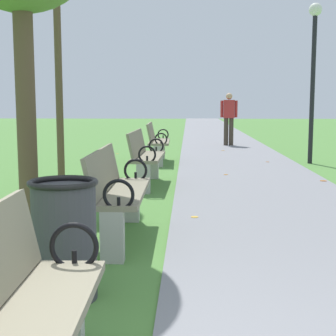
{
  "coord_description": "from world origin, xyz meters",
  "views": [
    {
      "loc": [
        0.2,
        -1.76,
        1.36
      ],
      "look_at": [
        -0.05,
        4.42,
        0.55
      ],
      "focal_mm": 53.8,
      "sensor_mm": 36.0,
      "label": 1
    }
  ],
  "objects_px": {
    "park_bench_4": "(157,141)",
    "trash_bin": "(64,239)",
    "lamp_post": "(314,58)",
    "park_bench_2": "(117,191)",
    "park_bench_3": "(145,156)",
    "pedestrian_walking": "(229,116)",
    "park_bench_1": "(7,328)"
  },
  "relations": [
    {
      "from": "park_bench_4",
      "to": "trash_bin",
      "type": "xyz_separation_m",
      "value": [
        -0.15,
        -7.93,
        -0.06
      ]
    },
    {
      "from": "park_bench_4",
      "to": "lamp_post",
      "type": "height_order",
      "value": "lamp_post"
    },
    {
      "from": "park_bench_2",
      "to": "park_bench_4",
      "type": "distance_m",
      "value": 6.38
    },
    {
      "from": "park_bench_3",
      "to": "park_bench_4",
      "type": "xyz_separation_m",
      "value": [
        -0.0,
        3.13,
        0.0
      ]
    },
    {
      "from": "pedestrian_walking",
      "to": "trash_bin",
      "type": "xyz_separation_m",
      "value": [
        -2.11,
        -12.45,
        -0.5
      ]
    },
    {
      "from": "trash_bin",
      "to": "park_bench_4",
      "type": "bearing_deg",
      "value": 88.94
    },
    {
      "from": "park_bench_4",
      "to": "trash_bin",
      "type": "height_order",
      "value": "park_bench_4"
    },
    {
      "from": "park_bench_2",
      "to": "park_bench_3",
      "type": "bearing_deg",
      "value": 90.0
    },
    {
      "from": "park_bench_4",
      "to": "park_bench_3",
      "type": "bearing_deg",
      "value": -90.0
    },
    {
      "from": "pedestrian_walking",
      "to": "trash_bin",
      "type": "bearing_deg",
      "value": -99.61
    },
    {
      "from": "park_bench_3",
      "to": "park_bench_1",
      "type": "bearing_deg",
      "value": -90.0
    },
    {
      "from": "trash_bin",
      "to": "pedestrian_walking",
      "type": "bearing_deg",
      "value": 80.39
    },
    {
      "from": "park_bench_2",
      "to": "lamp_post",
      "type": "distance_m",
      "value": 7.49
    },
    {
      "from": "park_bench_1",
      "to": "park_bench_2",
      "type": "xyz_separation_m",
      "value": [
        -0.0,
        3.05,
        0.0
      ]
    },
    {
      "from": "park_bench_1",
      "to": "park_bench_2",
      "type": "height_order",
      "value": "same"
    },
    {
      "from": "pedestrian_walking",
      "to": "park_bench_3",
      "type": "bearing_deg",
      "value": -104.38
    },
    {
      "from": "park_bench_3",
      "to": "lamp_post",
      "type": "distance_m",
      "value": 5.0
    },
    {
      "from": "park_bench_3",
      "to": "park_bench_4",
      "type": "bearing_deg",
      "value": 90.0
    },
    {
      "from": "lamp_post",
      "to": "trash_bin",
      "type": "bearing_deg",
      "value": -114.18
    },
    {
      "from": "park_bench_3",
      "to": "park_bench_4",
      "type": "height_order",
      "value": "same"
    },
    {
      "from": "park_bench_4",
      "to": "pedestrian_walking",
      "type": "relative_size",
      "value": 0.99
    },
    {
      "from": "trash_bin",
      "to": "park_bench_2",
      "type": "bearing_deg",
      "value": 84.56
    },
    {
      "from": "lamp_post",
      "to": "park_bench_3",
      "type": "bearing_deg",
      "value": -137.39
    },
    {
      "from": "park_bench_3",
      "to": "trash_bin",
      "type": "distance_m",
      "value": 4.81
    },
    {
      "from": "park_bench_1",
      "to": "lamp_post",
      "type": "height_order",
      "value": "lamp_post"
    },
    {
      "from": "park_bench_1",
      "to": "park_bench_3",
      "type": "height_order",
      "value": "same"
    },
    {
      "from": "park_bench_2",
      "to": "pedestrian_walking",
      "type": "height_order",
      "value": "pedestrian_walking"
    },
    {
      "from": "park_bench_3",
      "to": "trash_bin",
      "type": "relative_size",
      "value": 1.92
    },
    {
      "from": "trash_bin",
      "to": "lamp_post",
      "type": "bearing_deg",
      "value": 65.82
    },
    {
      "from": "park_bench_3",
      "to": "lamp_post",
      "type": "xyz_separation_m",
      "value": [
        3.43,
        3.15,
        1.82
      ]
    },
    {
      "from": "trash_bin",
      "to": "park_bench_1",
      "type": "bearing_deg",
      "value": -84.4
    },
    {
      "from": "park_bench_1",
      "to": "park_bench_4",
      "type": "relative_size",
      "value": 1.0
    }
  ]
}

